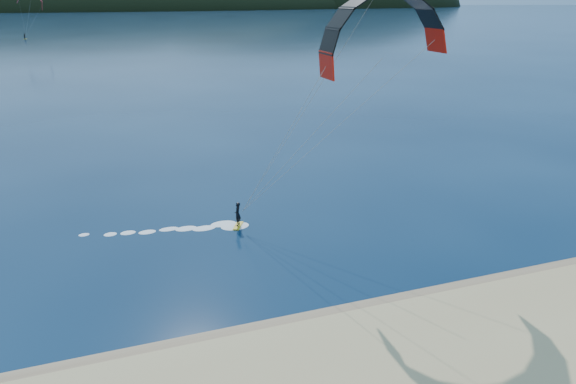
# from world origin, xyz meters

# --- Properties ---
(wet_sand) EXTENTS (220.00, 2.50, 0.10)m
(wet_sand) POSITION_xyz_m (0.00, 4.50, 0.05)
(wet_sand) COLOR #846B4D
(wet_sand) RESTS_ON ground
(headland) EXTENTS (1200.00, 310.00, 140.00)m
(headland) POSITION_xyz_m (0.63, 745.28, 0.00)
(headland) COLOR black
(headland) RESTS_ON ground
(kitesurfer_near) EXTENTS (23.03, 7.14, 14.66)m
(kitesurfer_near) POSITION_xyz_m (10.31, 13.26, 11.23)
(kitesurfer_near) COLOR gold
(kitesurfer_near) RESTS_ON ground
(kitesurfer_far) EXTENTS (9.29, 5.54, 15.48)m
(kitesurfer_far) POSITION_xyz_m (-27.68, 206.36, 12.09)
(kitesurfer_far) COLOR gold
(kitesurfer_far) RESTS_ON ground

